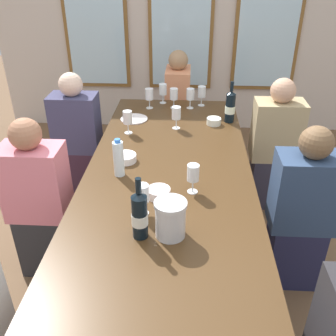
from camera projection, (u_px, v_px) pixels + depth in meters
The scene contains 25 objects.
ground_plane at pixel (167, 272), 2.61m from camera, with size 12.00×12.00×0.00m, color brown.
back_wall_with_windows at pixel (181, 2), 4.07m from camera, with size 4.23×0.10×2.90m.
dining_table at pixel (167, 189), 2.27m from camera, with size 1.03×2.80×0.74m.
white_plate_0 at pixel (134, 119), 3.06m from camera, with size 0.22×0.22×0.01m, color white.
metal_pitcher at pixel (170, 219), 1.77m from camera, with size 0.16×0.16×0.19m.
wine_bottle_0 at pixel (230, 107), 2.96m from camera, with size 0.08×0.08×0.33m.
wine_bottle_1 at pixel (140, 215), 1.75m from camera, with size 0.08×0.08×0.32m.
tasting_bowl_0 at pixel (214, 121), 2.96m from camera, with size 0.11×0.11×0.05m, color white.
tasting_bowl_1 at pixel (125, 158), 2.44m from camera, with size 0.15×0.15×0.05m, color white.
tasting_bowl_2 at pixel (159, 193), 2.09m from camera, with size 0.13×0.13×0.05m, color white.
water_bottle at pixel (119, 158), 2.25m from camera, with size 0.06×0.06×0.24m.
wine_glass_0 at pixel (174, 95), 3.23m from camera, with size 0.07×0.07×0.17m.
wine_glass_1 at pixel (142, 195), 1.91m from camera, with size 0.07×0.07×0.17m.
wine_glass_3 at pixel (190, 95), 3.22m from camera, with size 0.07×0.07×0.17m.
wine_glass_4 at pixel (176, 114), 2.85m from camera, with size 0.07×0.07×0.17m.
wine_glass_6 at pixel (163, 90), 3.33m from camera, with size 0.07×0.07×0.17m.
wine_glass_7 at pixel (202, 92), 3.28m from camera, with size 0.07×0.07×0.17m.
wine_glass_9 at pixel (193, 173), 2.08m from camera, with size 0.07×0.07×0.17m.
wine_glass_10 at pixel (149, 95), 3.22m from camera, with size 0.07×0.07×0.17m.
wine_glass_11 at pixel (128, 118), 2.78m from camera, with size 0.07×0.07×0.17m.
seated_person_2 at pixel (78, 141), 3.21m from camera, with size 0.38×0.24×1.11m.
seated_person_3 at pixel (274, 149), 3.08m from camera, with size 0.38×0.24×1.11m.
seated_person_4 at pixel (40, 204), 2.41m from camera, with size 0.38×0.24×1.11m.
seated_person_5 at pixel (301, 215), 2.31m from camera, with size 0.38×0.24×1.11m.
seated_person_6 at pixel (178, 108), 3.87m from camera, with size 0.24×0.38×1.11m.
Camera 1 is at (0.12, -1.90, 1.93)m, focal length 40.43 mm.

